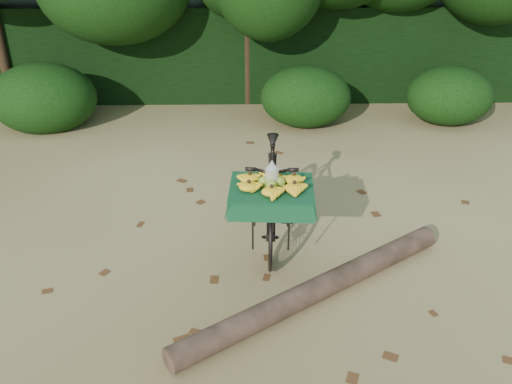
{
  "coord_description": "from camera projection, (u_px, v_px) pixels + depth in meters",
  "views": [
    {
      "loc": [
        0.46,
        -4.71,
        3.42
      ],
      "look_at": [
        0.56,
        0.15,
        0.85
      ],
      "focal_mm": 38.0,
      "sensor_mm": 36.0,
      "label": 1
    }
  ],
  "objects": [
    {
      "name": "leaf_litter",
      "position": [
        207.0,
        236.0,
        6.32
      ],
      "size": [
        7.0,
        7.3,
        0.01
      ],
      "primitive_type": null,
      "color": "#512E15",
      "rests_on": "ground"
    },
    {
      "name": "fallen_log",
      "position": [
        318.0,
        289.0,
        5.27
      ],
      "size": [
        2.83,
        2.04,
        0.24
      ],
      "primitive_type": "cylinder",
      "rotation": [
        1.57,
        0.0,
        -0.97
      ],
      "color": "brown",
      "rests_on": "ground"
    },
    {
      "name": "ground",
      "position": [
        204.0,
        270.0,
        5.75
      ],
      "size": [
        80.0,
        80.0,
        0.0
      ],
      "primitive_type": "plane",
      "color": "tan",
      "rests_on": "ground"
    },
    {
      "name": "bush_clumps",
      "position": [
        248.0,
        100.0,
        9.35
      ],
      "size": [
        8.8,
        1.7,
        0.9
      ],
      "primitive_type": null,
      "color": "black",
      "rests_on": "ground"
    },
    {
      "name": "vendor_bicycle",
      "position": [
        272.0,
        193.0,
        6.02
      ],
      "size": [
        0.87,
        1.94,
        1.16
      ],
      "rotation": [
        0.0,
        0.0,
        -0.06
      ],
      "color": "black",
      "rests_on": "ground"
    },
    {
      "name": "hedge_backdrop",
      "position": [
        222.0,
        47.0,
        10.9
      ],
      "size": [
        26.0,
        1.8,
        1.8
      ],
      "primitive_type": "cube",
      "color": "black",
      "rests_on": "ground"
    }
  ]
}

